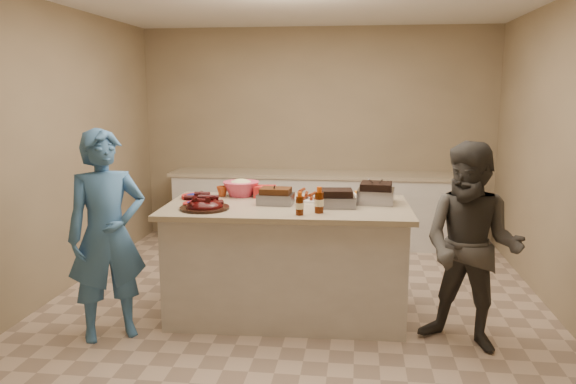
# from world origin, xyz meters

# --- Properties ---
(room) EXTENTS (4.50, 5.00, 2.70)m
(room) POSITION_xyz_m (0.00, 0.00, 0.00)
(room) COLOR #978362
(room) RESTS_ON ground
(back_counter) EXTENTS (3.60, 0.64, 0.90)m
(back_counter) POSITION_xyz_m (0.00, 2.20, 0.45)
(back_counter) COLOR beige
(back_counter) RESTS_ON ground
(island) EXTENTS (2.07, 1.15, 0.96)m
(island) POSITION_xyz_m (-0.04, -0.14, 0.00)
(island) COLOR beige
(island) RESTS_ON ground
(rib_platter) EXTENTS (0.46, 0.46, 0.16)m
(rib_platter) POSITION_xyz_m (-0.68, -0.40, 0.96)
(rib_platter) COLOR #3E0606
(rib_platter) RESTS_ON island
(pulled_pork_tray) EXTENTS (0.30, 0.24, 0.09)m
(pulled_pork_tray) POSITION_xyz_m (-0.14, -0.13, 0.96)
(pulled_pork_tray) COLOR #47230F
(pulled_pork_tray) RESTS_ON island
(brisket_tray) EXTENTS (0.32, 0.28, 0.09)m
(brisket_tray) POSITION_xyz_m (0.37, -0.17, 0.96)
(brisket_tray) COLOR black
(brisket_tray) RESTS_ON island
(roasting_pan) EXTENTS (0.33, 0.33, 0.12)m
(roasting_pan) POSITION_xyz_m (0.70, 0.02, 0.96)
(roasting_pan) COLOR gray
(roasting_pan) RESTS_ON island
(coleslaw_bowl) EXTENTS (0.34, 0.34, 0.23)m
(coleslaw_bowl) POSITION_xyz_m (-0.51, 0.20, 0.96)
(coleslaw_bowl) COLOR #CE3E5A
(coleslaw_bowl) RESTS_ON island
(sausage_plate) EXTENTS (0.36, 0.36, 0.05)m
(sausage_plate) POSITION_xyz_m (0.15, 0.10, 0.96)
(sausage_plate) COLOR silver
(sausage_plate) RESTS_ON island
(mac_cheese_dish) EXTENTS (0.33, 0.27, 0.08)m
(mac_cheese_dish) POSITION_xyz_m (0.66, 0.13, 0.96)
(mac_cheese_dish) COLOR orange
(mac_cheese_dish) RESTS_ON island
(bbq_bottle_a) EXTENTS (0.06, 0.06, 0.18)m
(bbq_bottle_a) POSITION_xyz_m (0.10, -0.52, 0.96)
(bbq_bottle_a) COLOR #411503
(bbq_bottle_a) RESTS_ON island
(bbq_bottle_b) EXTENTS (0.07, 0.07, 0.21)m
(bbq_bottle_b) POSITION_xyz_m (0.24, -0.43, 0.96)
(bbq_bottle_b) COLOR #411503
(bbq_bottle_b) RESTS_ON island
(mustard_bottle) EXTENTS (0.04, 0.04, 0.11)m
(mustard_bottle) POSITION_xyz_m (-0.14, 0.03, 0.96)
(mustard_bottle) COLOR yellow
(mustard_bottle) RESTS_ON island
(sauce_bowl) EXTENTS (0.14, 0.05, 0.14)m
(sauce_bowl) POSITION_xyz_m (-0.16, 0.14, 0.96)
(sauce_bowl) COLOR silver
(sauce_bowl) RESTS_ON island
(plate_stack_large) EXTENTS (0.27, 0.27, 0.03)m
(plate_stack_large) POSITION_xyz_m (-0.88, 0.04, 0.96)
(plate_stack_large) COLOR #A71A19
(plate_stack_large) RESTS_ON island
(plate_stack_small) EXTENTS (0.20, 0.20, 0.03)m
(plate_stack_small) POSITION_xyz_m (-0.81, -0.28, 0.96)
(plate_stack_small) COLOR #A71A19
(plate_stack_small) RESTS_ON island
(plastic_cup) EXTENTS (0.10, 0.10, 0.10)m
(plastic_cup) POSITION_xyz_m (-0.68, 0.16, 0.96)
(plastic_cup) COLOR #9B3F16
(plastic_cup) RESTS_ON island
(basket_stack) EXTENTS (0.22, 0.18, 0.10)m
(basket_stack) POSITION_xyz_m (-0.29, 0.18, 0.96)
(basket_stack) COLOR #A71A19
(basket_stack) RESTS_ON island
(guest_blue) EXTENTS (1.40, 1.69, 0.39)m
(guest_blue) POSITION_xyz_m (-1.36, -0.76, 0.00)
(guest_blue) COLOR teal
(guest_blue) RESTS_ON ground
(guest_gray) EXTENTS (1.37, 1.72, 0.59)m
(guest_gray) POSITION_xyz_m (1.38, -0.60, 0.00)
(guest_gray) COLOR #47443F
(guest_gray) RESTS_ON ground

